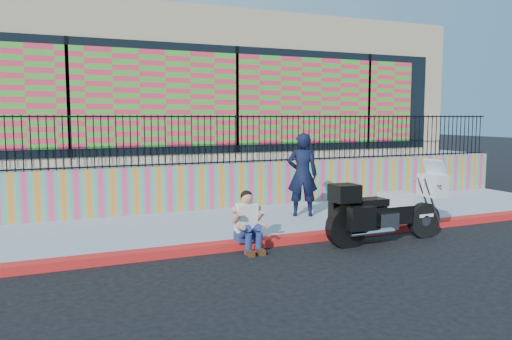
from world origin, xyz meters
TOP-DOWN VIEW (x-y plane):
  - ground at (0.00, 0.00)m, footprint 90.00×90.00m
  - red_curb at (0.00, 0.00)m, footprint 16.00×0.30m
  - sidewalk at (0.00, 1.65)m, footprint 16.00×3.00m
  - mural_wall at (0.00, 3.25)m, footprint 16.00×0.20m
  - metal_fence at (0.00, 3.25)m, footprint 15.80×0.04m
  - elevated_platform at (0.00, 8.35)m, footprint 16.00×10.00m
  - storefront_building at (0.00, 8.13)m, footprint 14.00×8.06m
  - police_motorcycle at (1.18, -0.66)m, footprint 2.52×0.83m
  - police_officer at (0.61, 1.58)m, footprint 0.82×0.70m
  - seated_man at (-1.45, -0.25)m, footprint 0.54×0.71m

SIDE VIEW (x-z plane):
  - ground at x=0.00m, z-range 0.00..0.00m
  - red_curb at x=0.00m, z-range 0.00..0.15m
  - sidewalk at x=0.00m, z-range 0.00..0.15m
  - seated_man at x=-1.45m, z-range -0.08..0.98m
  - elevated_platform at x=0.00m, z-range 0.00..1.25m
  - police_motorcycle at x=1.18m, z-range -0.13..1.44m
  - mural_wall at x=0.00m, z-range 0.15..1.25m
  - police_officer at x=0.61m, z-range 0.15..2.05m
  - metal_fence at x=0.00m, z-range 1.25..2.45m
  - storefront_building at x=0.00m, z-range 1.25..5.25m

